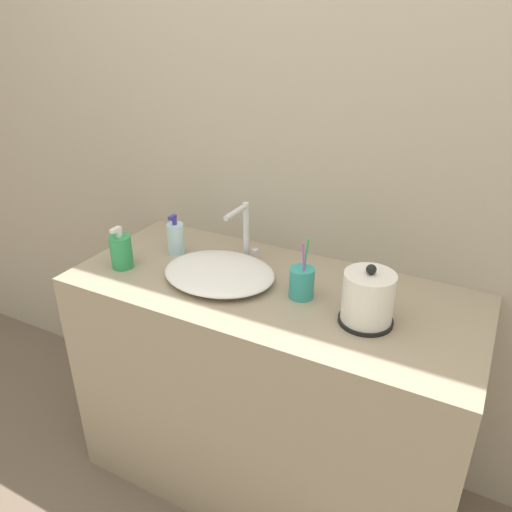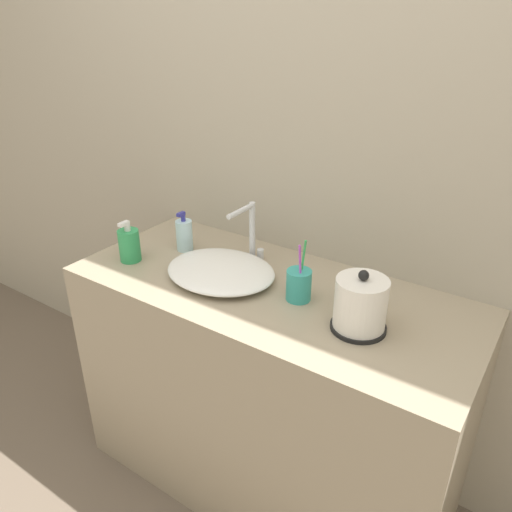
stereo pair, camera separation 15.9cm
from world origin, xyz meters
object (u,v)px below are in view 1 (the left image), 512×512
electric_kettle (368,300)px  shampoo_bottle (176,238)px  toothbrush_cup (302,282)px  faucet (245,229)px  lotion_bottle (121,251)px

electric_kettle → shampoo_bottle: electric_kettle is taller
electric_kettle → toothbrush_cup: bearing=168.3°
faucet → toothbrush_cup: faucet is taller
toothbrush_cup → lotion_bottle: bearing=-170.7°
faucet → toothbrush_cup: 0.32m
toothbrush_cup → electric_kettle: bearing=-11.7°
lotion_bottle → shampoo_bottle: 0.20m
shampoo_bottle → faucet: bearing=16.1°
faucet → electric_kettle: bearing=-20.8°
faucet → toothbrush_cup: bearing=-27.3°
faucet → toothbrush_cup: size_ratio=1.06×
faucet → lotion_bottle: size_ratio=1.38×
electric_kettle → faucet: bearing=159.2°
faucet → electric_kettle: (0.50, -0.19, -0.05)m
toothbrush_cup → shampoo_bottle: toothbrush_cup is taller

